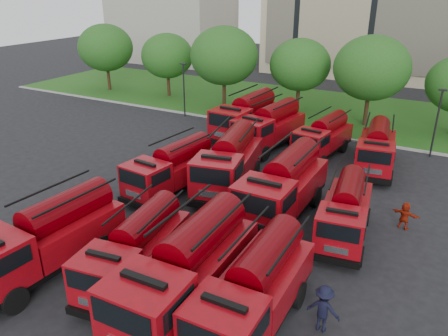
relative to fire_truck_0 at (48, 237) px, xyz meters
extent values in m
plane|color=black|center=(1.69, 6.17, -1.68)|extent=(140.00, 140.00, 0.00)
cube|color=#1E5316|center=(1.69, 32.17, -1.62)|extent=(70.00, 16.00, 0.12)
cube|color=gray|center=(1.69, 24.07, -1.61)|extent=(70.00, 0.30, 0.14)
cube|color=gray|center=(-28.31, 50.17, 3.32)|extent=(18.00, 12.00, 10.00)
cylinder|color=#382314|center=(-22.31, 28.17, -0.37)|extent=(0.36, 0.36, 2.62)
ellipsoid|color=#184513|center=(-22.31, 28.17, 3.34)|extent=(6.30, 6.30, 5.36)
cylinder|color=#382314|center=(-14.31, 29.17, -0.49)|extent=(0.36, 0.36, 2.38)
ellipsoid|color=#184513|center=(-14.31, 29.17, 2.87)|extent=(5.71, 5.71, 4.86)
cylinder|color=#382314|center=(-6.31, 27.67, -0.28)|extent=(0.36, 0.36, 2.80)
ellipsoid|color=#184513|center=(-6.31, 27.67, 3.68)|extent=(6.72, 6.72, 5.71)
cylinder|color=#382314|center=(0.69, 30.17, -0.46)|extent=(0.36, 0.36, 2.45)
ellipsoid|color=#184513|center=(0.69, 30.17, 3.01)|extent=(5.88, 5.88, 5.00)
cylinder|color=#382314|center=(7.69, 28.67, -0.32)|extent=(0.36, 0.36, 2.73)
ellipsoid|color=#184513|center=(7.69, 28.67, 3.54)|extent=(6.55, 6.55, 5.57)
cylinder|color=black|center=(-8.31, 23.37, 0.82)|extent=(0.14, 0.14, 5.00)
cube|color=black|center=(-8.31, 23.37, 3.37)|extent=(0.60, 0.25, 0.12)
cylinder|color=black|center=(13.69, 23.37, 0.82)|extent=(0.14, 0.14, 5.00)
cube|color=black|center=(13.69, 23.37, 3.37)|extent=(0.60, 0.25, 0.12)
cube|color=black|center=(0.00, 0.01, -1.02)|extent=(2.83, 7.31, 0.31)
cube|color=#95050E|center=(0.08, 1.14, -0.20)|extent=(2.82, 4.87, 1.33)
cylinder|color=#500004|center=(0.08, 1.14, 0.89)|extent=(1.82, 4.39, 1.54)
cylinder|color=black|center=(1.00, -2.72, -1.12)|extent=(0.43, 1.15, 1.13)
cylinder|color=black|center=(-1.05, 1.93, -1.12)|extent=(0.43, 1.15, 1.13)
cylinder|color=black|center=(1.30, 1.77, -1.12)|extent=(0.43, 1.15, 1.13)
cube|color=black|center=(3.87, 1.32, -1.09)|extent=(2.98, 6.63, 0.27)
cube|color=black|center=(4.32, -1.89, -1.13)|extent=(2.30, 0.55, 0.32)
cube|color=#95050E|center=(4.17, -0.85, -0.06)|extent=(2.50, 2.31, 1.78)
cube|color=black|center=(4.32, -1.87, 0.35)|extent=(1.91, 0.31, 0.78)
cube|color=#95050E|center=(3.73, 2.32, -0.36)|extent=(2.81, 4.48, 1.19)
cylinder|color=#500004|center=(3.73, 2.32, 0.62)|extent=(1.90, 4.00, 1.37)
cylinder|color=black|center=(3.16, -1.18, -1.18)|extent=(0.46, 1.04, 1.01)
cylinder|color=black|center=(5.24, -0.89, -1.18)|extent=(0.46, 1.04, 1.01)
cylinder|color=black|center=(2.60, 2.80, -1.18)|extent=(0.46, 1.04, 1.01)
cylinder|color=black|center=(4.68, 3.10, -1.18)|extent=(0.46, 1.04, 1.01)
cube|color=black|center=(6.82, 0.85, -0.97)|extent=(2.74, 7.77, 0.33)
cube|color=#95050E|center=(6.89, -1.80, 0.27)|extent=(2.76, 2.49, 2.15)
cube|color=black|center=(6.93, -3.03, 0.77)|extent=(2.31, 0.12, 0.94)
cube|color=#95050E|center=(6.79, 2.06, -0.08)|extent=(2.83, 5.14, 1.43)
cylinder|color=#500004|center=(6.79, 2.06, 1.09)|extent=(1.77, 4.67, 1.65)
cylinder|color=black|center=(5.63, -2.05, -1.08)|extent=(0.42, 1.22, 1.21)
cylinder|color=black|center=(5.51, 2.79, -1.08)|extent=(0.42, 1.22, 1.21)
cylinder|color=black|center=(8.04, 2.86, -1.08)|extent=(0.42, 1.22, 1.21)
cube|color=black|center=(9.55, 1.19, -1.04)|extent=(2.38, 6.98, 0.30)
cube|color=#95050E|center=(9.58, -1.20, 0.08)|extent=(2.46, 2.22, 1.94)
cube|color=#95050E|center=(9.53, 2.28, -0.24)|extent=(2.50, 4.60, 1.29)
cylinder|color=#500004|center=(9.53, 2.28, 0.81)|extent=(1.55, 4.19, 1.49)
cylinder|color=black|center=(8.38, 2.96, -1.14)|extent=(0.36, 1.10, 1.09)
cylinder|color=black|center=(10.66, 2.99, -1.14)|extent=(0.36, 1.10, 1.09)
cube|color=black|center=(0.25, 9.22, -1.06)|extent=(2.89, 6.86, 0.29)
cube|color=black|center=(-0.11, 5.86, -1.11)|extent=(2.39, 0.49, 0.33)
cube|color=#95050E|center=(0.01, 6.95, 0.01)|extent=(2.54, 2.33, 1.86)
cube|color=black|center=(-0.10, 5.89, 0.44)|extent=(1.99, 0.26, 0.81)
cube|color=#95050E|center=(0.36, 10.26, -0.30)|extent=(2.78, 4.60, 1.24)
cylinder|color=#500004|center=(0.36, 10.26, 0.71)|extent=(1.84, 4.13, 1.43)
cylinder|color=black|center=(-1.10, 6.87, -1.16)|extent=(0.44, 1.08, 1.05)
cylinder|color=black|center=(1.08, 6.64, -1.16)|extent=(0.44, 1.08, 1.05)
cylinder|color=black|center=(-0.65, 11.04, -1.16)|extent=(0.44, 1.08, 1.05)
cylinder|color=black|center=(1.52, 10.80, -1.16)|extent=(0.44, 1.08, 1.05)
cube|color=black|center=(3.01, 11.40, -0.98)|extent=(3.99, 7.90, 0.32)
cube|color=black|center=(3.80, 7.65, -1.03)|extent=(2.69, 0.82, 0.38)
cube|color=#95050E|center=(3.54, 8.86, 0.23)|extent=(3.08, 2.87, 2.10)
cube|color=black|center=(3.79, 7.68, 0.72)|extent=(2.23, 0.52, 0.92)
cube|color=#95050E|center=(2.76, 12.56, -0.12)|extent=(3.61, 5.40, 1.40)
cylinder|color=#500004|center=(2.76, 12.56, 1.03)|extent=(2.52, 4.77, 1.62)
cylinder|color=black|center=(2.37, 8.39, -1.09)|extent=(0.62, 1.24, 1.19)
cylinder|color=black|center=(4.80, 8.91, -1.09)|extent=(0.62, 1.24, 1.19)
cylinder|color=black|center=(1.39, 13.04, -1.09)|extent=(0.62, 1.24, 1.19)
cylinder|color=black|center=(3.82, 13.55, -1.09)|extent=(0.62, 1.24, 1.19)
cube|color=black|center=(7.30, 9.65, -0.97)|extent=(2.57, 7.71, 0.33)
cube|color=black|center=(7.28, 5.75, -1.02)|extent=(2.75, 0.29, 0.38)
cube|color=#95050E|center=(7.29, 7.01, 0.27)|extent=(2.71, 2.43, 2.14)
cube|color=black|center=(7.28, 5.78, 0.76)|extent=(2.31, 0.07, 0.93)
cube|color=#95050E|center=(7.31, 10.86, -0.09)|extent=(2.72, 5.07, 1.43)
cylinder|color=#500004|center=(7.31, 10.86, 1.08)|extent=(1.67, 4.63, 1.65)
cylinder|color=black|center=(6.02, 6.80, -1.08)|extent=(0.39, 1.21, 1.21)
cylinder|color=black|center=(8.55, 6.78, -1.08)|extent=(0.39, 1.21, 1.21)
cylinder|color=black|center=(6.05, 11.63, -1.08)|extent=(0.39, 1.21, 1.21)
cylinder|color=black|center=(8.58, 11.62, -1.08)|extent=(0.39, 1.21, 1.21)
cube|color=black|center=(10.87, 9.12, -1.10)|extent=(2.87, 6.44, 0.27)
cube|color=black|center=(11.30, 5.99, -1.15)|extent=(2.23, 0.52, 0.31)
cube|color=#95050E|center=(11.16, 7.01, -0.10)|extent=(2.42, 2.23, 1.73)
cube|color=black|center=(11.29, 6.02, 0.30)|extent=(1.85, 0.30, 0.76)
cube|color=#95050E|center=(10.73, 10.09, -0.39)|extent=(2.71, 4.35, 1.16)
cylinder|color=#500004|center=(10.73, 10.09, 0.55)|extent=(1.83, 3.88, 1.33)
cylinder|color=black|center=(10.17, 6.69, -1.19)|extent=(0.44, 1.01, 0.98)
cylinder|color=black|center=(12.19, 6.97, -1.19)|extent=(0.44, 1.01, 0.98)
cylinder|color=black|center=(9.64, 10.57, -1.19)|extent=(0.44, 1.01, 0.98)
cylinder|color=black|center=(11.66, 10.84, -1.19)|extent=(0.44, 1.01, 0.98)
cube|color=black|center=(-0.31, 20.65, -0.96)|extent=(2.94, 7.85, 0.33)
cube|color=black|center=(-0.52, 16.74, -1.02)|extent=(2.77, 0.42, 0.39)
cube|color=#95050E|center=(-0.45, 18.01, 0.28)|extent=(2.83, 2.57, 2.15)
cube|color=black|center=(-0.51, 16.77, 0.77)|extent=(2.32, 0.18, 0.94)
cube|color=#95050E|center=(-0.25, 21.87, -0.08)|extent=(2.97, 5.21, 1.43)
cylinder|color=#500004|center=(-0.25, 21.87, 1.09)|extent=(1.90, 4.72, 1.66)
cylinder|color=black|center=(-1.73, 17.85, -1.07)|extent=(0.45, 1.23, 1.21)
cylinder|color=black|center=(0.81, 17.72, -1.07)|extent=(0.45, 1.23, 1.21)
cylinder|color=black|center=(-1.47, 22.70, -1.07)|extent=(0.45, 1.23, 1.21)
cylinder|color=black|center=(1.06, 22.57, -1.07)|extent=(0.45, 1.23, 1.21)
cube|color=black|center=(2.29, 19.39, -1.01)|extent=(3.33, 7.53, 0.31)
cube|color=black|center=(1.80, 15.73, -1.06)|extent=(2.61, 0.60, 0.36)
cube|color=#95050E|center=(1.96, 16.92, 0.16)|extent=(2.82, 2.60, 2.03)
cube|color=black|center=(1.81, 15.76, 0.63)|extent=(2.17, 0.34, 0.88)
cube|color=#95050E|center=(2.44, 20.52, -0.17)|extent=(3.15, 5.07, 1.35)
cylinder|color=#500004|center=(2.44, 20.52, 0.93)|extent=(2.12, 4.53, 1.56)
cylinder|color=black|center=(0.75, 16.87, -1.11)|extent=(0.51, 1.18, 1.14)
cylinder|color=black|center=(3.12, 16.55, -1.11)|extent=(0.51, 1.18, 1.14)
cylinder|color=black|center=(1.35, 21.40, -1.11)|extent=(0.51, 1.18, 1.14)
cylinder|color=black|center=(3.72, 21.09, -1.11)|extent=(0.51, 1.18, 1.14)
cube|color=black|center=(6.49, 19.65, -1.10)|extent=(2.87, 6.52, 0.27)
cube|color=black|center=(6.08, 16.48, -1.14)|extent=(2.26, 0.52, 0.32)
cube|color=#95050E|center=(6.21, 17.51, -0.08)|extent=(2.44, 2.25, 1.76)
cube|color=black|center=(6.08, 16.51, 0.32)|extent=(1.88, 0.29, 0.77)
cube|color=#95050E|center=(6.62, 20.63, -0.38)|extent=(2.73, 4.39, 1.17)
cylinder|color=#500004|center=(6.62, 20.63, 0.58)|extent=(1.83, 3.93, 1.35)
cylinder|color=black|center=(5.16, 17.46, -1.19)|extent=(0.44, 1.02, 0.99)
cylinder|color=black|center=(7.22, 17.19, -1.19)|extent=(0.44, 1.02, 0.99)
cylinder|color=black|center=(5.68, 21.39, -1.19)|extent=(0.44, 1.02, 0.99)
cylinder|color=black|center=(7.73, 21.12, -1.19)|extent=(0.44, 1.02, 0.99)
cube|color=black|center=(10.47, 18.93, -1.07)|extent=(3.04, 6.83, 0.28)
cube|color=black|center=(10.92, 15.61, -1.12)|extent=(2.37, 0.55, 0.33)
cube|color=#95050E|center=(10.77, 16.69, -0.01)|extent=(2.57, 2.37, 1.84)
cube|color=black|center=(10.92, 15.64, 0.42)|extent=(1.97, 0.32, 0.80)
cube|color=#95050E|center=(10.32, 19.96, -0.31)|extent=(2.88, 4.61, 1.23)
cylinder|color=#500004|center=(10.32, 19.96, 0.69)|extent=(1.94, 4.11, 1.41)
cylinder|color=black|center=(9.72, 16.35, -1.16)|extent=(0.47, 1.07, 1.04)
cylinder|color=black|center=(11.87, 16.65, -1.16)|extent=(0.47, 1.07, 1.04)
cylinder|color=black|center=(9.16, 20.46, -1.16)|extent=(0.47, 1.07, 1.04)
cylinder|color=black|center=(11.31, 20.76, -1.16)|extent=(0.47, 1.07, 1.04)
imported|color=#971F0B|center=(6.21, -1.29, -1.68)|extent=(0.87, 0.52, 1.72)
imported|color=black|center=(11.90, 2.20, -1.68)|extent=(1.26, 0.66, 1.94)
imported|color=black|center=(0.22, 3.56, -1.68)|extent=(1.12, 0.95, 1.95)
imported|color=#971F0B|center=(13.48, 11.45, -1.68)|extent=(1.51, 0.91, 1.52)
camera|label=1|loc=(14.84, -10.75, 10.42)|focal=35.00mm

